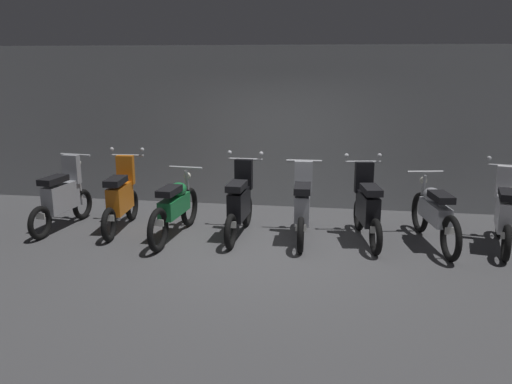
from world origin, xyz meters
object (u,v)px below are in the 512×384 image
at_px(motorbike_slot_0, 63,197).
at_px(motorbike_slot_1, 121,198).
at_px(motorbike_slot_4, 302,206).
at_px(motorbike_slot_3, 240,204).
at_px(motorbike_slot_5, 367,208).
at_px(motorbike_slot_6, 434,213).
at_px(motorbike_slot_7, 505,213).
at_px(motorbike_slot_2, 175,207).

distance_m(motorbike_slot_0, motorbike_slot_1, 0.98).
bearing_deg(motorbike_slot_1, motorbike_slot_0, -175.41).
relative_size(motorbike_slot_1, motorbike_slot_4, 1.00).
height_order(motorbike_slot_0, motorbike_slot_3, motorbike_slot_3).
height_order(motorbike_slot_3, motorbike_slot_5, same).
bearing_deg(motorbike_slot_4, motorbike_slot_3, 179.82).
bearing_deg(motorbike_slot_4, motorbike_slot_6, 1.15).
relative_size(motorbike_slot_0, motorbike_slot_6, 0.87).
relative_size(motorbike_slot_0, motorbike_slot_1, 1.00).
xyz_separation_m(motorbike_slot_1, motorbike_slot_7, (5.91, 0.02, 0.00)).
bearing_deg(motorbike_slot_7, motorbike_slot_3, -179.05).
xyz_separation_m(motorbike_slot_1, motorbike_slot_6, (4.92, -0.01, -0.04)).
distance_m(motorbike_slot_2, motorbike_slot_3, 1.01).
distance_m(motorbike_slot_1, motorbike_slot_3, 1.97).
xyz_separation_m(motorbike_slot_0, motorbike_slot_2, (1.96, -0.18, -0.03)).
relative_size(motorbike_slot_3, motorbike_slot_5, 1.01).
xyz_separation_m(motorbike_slot_0, motorbike_slot_6, (5.89, 0.07, -0.03)).
relative_size(motorbike_slot_3, motorbike_slot_7, 1.01).
height_order(motorbike_slot_0, motorbike_slot_7, motorbike_slot_7).
height_order(motorbike_slot_0, motorbike_slot_4, same).
bearing_deg(motorbike_slot_3, motorbike_slot_2, -167.88).
bearing_deg(motorbike_slot_5, motorbike_slot_4, -176.05).
relative_size(motorbike_slot_4, motorbike_slot_6, 0.87).
height_order(motorbike_slot_5, motorbike_slot_6, motorbike_slot_5).
relative_size(motorbike_slot_2, motorbike_slot_3, 1.16).
xyz_separation_m(motorbike_slot_3, motorbike_slot_5, (1.96, 0.06, 0.00)).
bearing_deg(motorbike_slot_2, motorbike_slot_6, 3.60).
bearing_deg(motorbike_slot_1, motorbike_slot_5, 0.24).
bearing_deg(motorbike_slot_5, motorbike_slot_2, -174.65).
distance_m(motorbike_slot_2, motorbike_slot_5, 2.96).
bearing_deg(motorbike_slot_4, motorbike_slot_2, -173.95).
xyz_separation_m(motorbike_slot_5, motorbike_slot_6, (0.99, -0.03, -0.04)).
bearing_deg(motorbike_slot_6, motorbike_slot_1, 179.86).
bearing_deg(motorbike_slot_0, motorbike_slot_1, 4.59).
height_order(motorbike_slot_2, motorbike_slot_6, same).
height_order(motorbike_slot_3, motorbike_slot_7, same).
bearing_deg(motorbike_slot_5, motorbike_slot_6, -1.64).
bearing_deg(motorbike_slot_0, motorbike_slot_4, 0.40).
bearing_deg(motorbike_slot_5, motorbike_slot_7, 0.02).
bearing_deg(motorbike_slot_3, motorbike_slot_7, 0.95).
relative_size(motorbike_slot_4, motorbike_slot_7, 1.01).
bearing_deg(motorbike_slot_2, motorbike_slot_7, 3.21).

